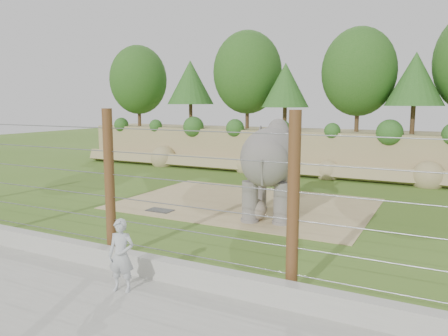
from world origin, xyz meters
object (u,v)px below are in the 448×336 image
at_px(barrier_fence, 110,185).
at_px(zookeeper, 121,255).
at_px(stone_ball, 256,210).
at_px(elephant, 270,171).

xyz_separation_m(barrier_fence, zookeeper, (1.59, -1.46, -1.18)).
relative_size(stone_ball, barrier_fence, 0.04).
distance_m(stone_ball, zookeeper, 6.75).
bearing_deg(stone_ball, zookeeper, -92.59).
distance_m(barrier_fence, zookeeper, 2.46).
xyz_separation_m(elephant, zookeeper, (-0.53, -7.51, -0.88)).
relative_size(stone_ball, zookeeper, 0.48).
bearing_deg(stone_ball, elephant, 73.91).
xyz_separation_m(stone_ball, zookeeper, (-0.30, -6.73, 0.42)).
height_order(stone_ball, zookeeper, zookeeper).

